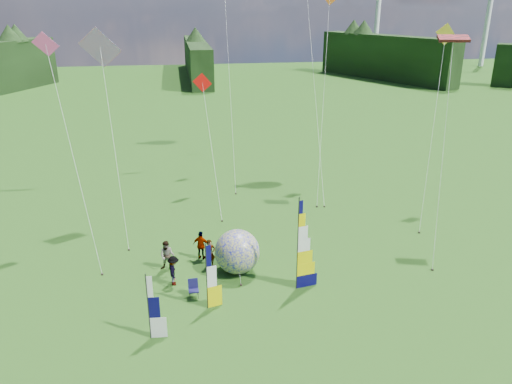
{
  "coord_description": "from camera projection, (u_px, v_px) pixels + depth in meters",
  "views": [
    {
      "loc": [
        -5.0,
        -20.6,
        15.08
      ],
      "look_at": [
        -1.0,
        4.0,
        5.5
      ],
      "focal_mm": 35.0,
      "sensor_mm": 36.0,
      "label": 1
    }
  ],
  "objects": [
    {
      "name": "side_banner_far",
      "position": [
        148.0,
        308.0,
        23.25
      ],
      "size": [
        1.0,
        0.17,
        3.38
      ],
      "primitive_type": null,
      "rotation": [
        0.0,
        0.0,
        -0.07
      ],
      "color": "white",
      "rests_on": "ground"
    },
    {
      "name": "small_kite_yellow",
      "position": [
        434.0,
        122.0,
        35.35
      ],
      "size": [
        6.42,
        9.2,
        14.13
      ],
      "primitive_type": null,
      "rotation": [
        0.0,
        0.0,
        -0.01
      ],
      "color": "yellow",
      "rests_on": "ground"
    },
    {
      "name": "turbine_left",
      "position": [
        491.0,
        1.0,
        117.77
      ],
      "size": [
        8.0,
        1.2,
        30.0
      ],
      "primitive_type": null,
      "color": "silver",
      "rests_on": "ground"
    },
    {
      "name": "bol_inflatable",
      "position": [
        237.0,
        252.0,
        29.22
      ],
      "size": [
        3.35,
        3.35,
        2.65
      ],
      "primitive_type": "sphere",
      "rotation": [
        0.0,
        0.0,
        0.32
      ],
      "color": "#0F13AA",
      "rests_on": "ground"
    },
    {
      "name": "small_kite_red",
      "position": [
        211.0,
        140.0,
        38.07
      ],
      "size": [
        6.45,
        10.88,
        10.25
      ],
      "primitive_type": null,
      "rotation": [
        0.0,
        0.0,
        0.32
      ],
      "color": "#F20D0B",
      "rests_on": "ground"
    },
    {
      "name": "spectator_b",
      "position": [
        167.0,
        256.0,
        29.6
      ],
      "size": [
        1.0,
        0.7,
        1.86
      ],
      "primitive_type": "imported",
      "rotation": [
        0.0,
        0.0,
        -0.31
      ],
      "color": "#66594C",
      "rests_on": "ground"
    },
    {
      "name": "feather_banner_main",
      "position": [
        298.0,
        246.0,
        26.98
      ],
      "size": [
        1.42,
        0.36,
        5.31
      ],
      "primitive_type": null,
      "rotation": [
        0.0,
        0.0,
        0.19
      ],
      "color": "#090644",
      "rests_on": "ground"
    },
    {
      "name": "small_kite_green",
      "position": [
        229.0,
        66.0,
        42.92
      ],
      "size": [
        4.21,
        13.01,
        19.65
      ],
      "primitive_type": null,
      "rotation": [
        0.0,
        0.0,
        0.12
      ],
      "color": "green",
      "rests_on": "ground"
    },
    {
      "name": "kite_rainbow_delta",
      "position": [
        112.0,
        130.0,
        32.57
      ],
      "size": [
        7.11,
        11.78,
        14.42
      ],
      "primitive_type": null,
      "rotation": [
        0.0,
        0.0,
        0.11
      ],
      "color": "#FF6032",
      "rests_on": "ground"
    },
    {
      "name": "camp_chair",
      "position": [
        194.0,
        289.0,
        26.93
      ],
      "size": [
        0.61,
        0.61,
        1.02
      ],
      "primitive_type": null,
      "rotation": [
        0.0,
        0.0,
        0.04
      ],
      "color": "#11103D",
      "rests_on": "ground"
    },
    {
      "name": "spectator_d",
      "position": [
        201.0,
        245.0,
        30.85
      ],
      "size": [
        1.18,
        0.85,
        1.86
      ],
      "primitive_type": "imported",
      "rotation": [
        0.0,
        0.0,
        2.72
      ],
      "color": "#66594C",
      "rests_on": "ground"
    },
    {
      "name": "spectator_c",
      "position": [
        174.0,
        271.0,
        28.06
      ],
      "size": [
        0.42,
        1.13,
        1.76
      ],
      "primitive_type": "imported",
      "rotation": [
        0.0,
        0.0,
        1.57
      ],
      "color": "#66594C",
      "rests_on": "ground"
    },
    {
      "name": "ground",
      "position": [
        288.0,
        321.0,
        25.14
      ],
      "size": [
        220.0,
        220.0,
        0.0
      ],
      "primitive_type": "plane",
      "color": "#365522",
      "rests_on": "ground"
    },
    {
      "name": "kite_parafoil",
      "position": [
        445.0,
        138.0,
        29.93
      ],
      "size": [
        9.53,
        11.06,
        14.78
      ],
      "primitive_type": null,
      "rotation": [
        0.0,
        0.0,
        -0.42
      ],
      "color": "#AA1D23",
      "rests_on": "ground"
    },
    {
      "name": "kite_whale",
      "position": [
        314.0,
        65.0,
        40.9
      ],
      "size": [
        4.43,
        15.55,
        20.26
      ],
      "primitive_type": null,
      "rotation": [
        0.0,
        0.0,
        0.0
      ],
      "color": "black",
      "rests_on": "ground"
    },
    {
      "name": "small_kite_orange",
      "position": [
        324.0,
        89.0,
        39.8
      ],
      "size": [
        6.14,
        11.17,
        17.0
      ],
      "primitive_type": null,
      "rotation": [
        0.0,
        0.0,
        0.05
      ],
      "color": "orange",
      "rests_on": "ground"
    },
    {
      "name": "side_banner_left",
      "position": [
        207.0,
        278.0,
        25.51
      ],
      "size": [
        1.01,
        0.35,
        3.66
      ],
      "primitive_type": null,
      "rotation": [
        0.0,
        0.0,
        0.25
      ],
      "color": "#E8D800",
      "rests_on": "ground"
    },
    {
      "name": "turbine_right",
      "position": [
        379.0,
        1.0,
        120.48
      ],
      "size": [
        8.0,
        1.2,
        30.0
      ],
      "primitive_type": null,
      "color": "silver",
      "rests_on": "ground"
    },
    {
      "name": "spectator_a",
      "position": [
        210.0,
        254.0,
        29.91
      ],
      "size": [
        0.75,
        0.61,
        1.79
      ],
      "primitive_type": "imported",
      "rotation": [
        0.0,
        0.0,
        0.32
      ],
      "color": "#66594C",
      "rests_on": "ground"
    },
    {
      "name": "small_kite_pink",
      "position": [
        72.0,
        148.0,
        29.55
      ],
      "size": [
        6.51,
        9.52,
        13.88
      ],
      "primitive_type": null,
      "rotation": [
        0.0,
        0.0,
        0.15
      ],
      "color": "#EC4991",
      "rests_on": "ground"
    },
    {
      "name": "treeline_ring",
      "position": [
        290.0,
        250.0,
        23.7
      ],
      "size": [
        210.0,
        210.0,
        8.0
      ],
      "primitive_type": null,
      "color": "#1F3D17",
      "rests_on": "ground"
    }
  ]
}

